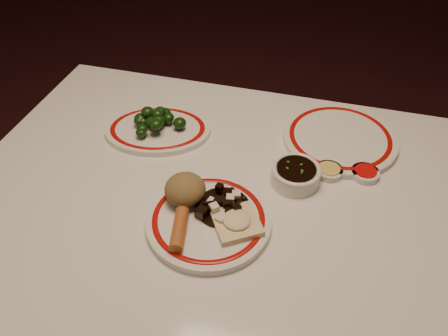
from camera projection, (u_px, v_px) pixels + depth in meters
dining_table at (224, 227)px, 1.02m from camera, size 1.20×0.90×0.75m
main_plate at (209, 220)px, 0.90m from camera, size 0.30×0.30×0.02m
rice_mound at (185, 189)px, 0.91m from camera, size 0.09×0.09×0.06m
spring_roll at (179, 229)px, 0.85m from camera, size 0.05×0.10×0.03m
fried_wonton at (237, 222)px, 0.87m from camera, size 0.12×0.12×0.02m
stirfry_heap at (221, 206)px, 0.90m from camera, size 0.12×0.12×0.03m
broccoli_plate at (158, 130)px, 1.12m from camera, size 0.31×0.28×0.02m
broccoli_pile at (154, 119)px, 1.10m from camera, size 0.14×0.11×0.05m
soy_bowl at (295, 175)px, 0.98m from camera, size 0.11×0.11×0.04m
sweet_sour_dish at (365, 173)px, 1.00m from camera, size 0.06×0.06×0.02m
mustard_dish at (329, 171)px, 1.01m from camera, size 0.06×0.06×0.02m
far_plate at (340, 138)px, 1.10m from camera, size 0.31×0.31×0.02m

